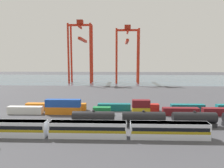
# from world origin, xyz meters

# --- Properties ---
(ground_plane) EXTENTS (420.00, 420.00, 0.00)m
(ground_plane) POSITION_xyz_m (0.00, 40.00, 0.00)
(ground_plane) COLOR #424247
(harbour_water) EXTENTS (400.00, 110.00, 0.01)m
(harbour_water) POSITION_xyz_m (0.00, 133.48, 0.00)
(harbour_water) COLOR #475B6B
(harbour_water) RESTS_ON ground_plane
(passenger_train) EXTENTS (57.92, 3.14, 3.90)m
(passenger_train) POSITION_xyz_m (-7.58, -21.60, 2.14)
(passenger_train) COLOR silver
(passenger_train) RESTS_ON ground_plane
(freight_tank_row) EXTENTS (55.06, 2.96, 4.42)m
(freight_tank_row) POSITION_xyz_m (14.08, -12.13, 2.10)
(freight_tank_row) COLOR #232326
(freight_tank_row) RESTS_ON ground_plane
(shipping_container_0) EXTENTS (12.10, 2.44, 2.60)m
(shipping_container_0) POSITION_xyz_m (-32.88, -0.30, 1.30)
(shipping_container_0) COLOR silver
(shipping_container_0) RESTS_ON ground_plane
(shipping_container_1) EXTENTS (12.10, 2.44, 2.60)m
(shipping_container_1) POSITION_xyz_m (-19.44, -0.30, 1.30)
(shipping_container_1) COLOR orange
(shipping_container_1) RESTS_ON ground_plane
(shipping_container_2) EXTENTS (12.10, 2.44, 2.60)m
(shipping_container_2) POSITION_xyz_m (-19.44, -0.30, 3.90)
(shipping_container_2) COLOR #1C4299
(shipping_container_2) RESTS_ON shipping_container_1
(shipping_container_3) EXTENTS (6.04, 2.44, 2.60)m
(shipping_container_3) POSITION_xyz_m (-6.01, -0.30, 1.30)
(shipping_container_3) COLOR #197538
(shipping_container_3) RESTS_ON ground_plane
(shipping_container_4) EXTENTS (6.04, 2.44, 2.60)m
(shipping_container_4) POSITION_xyz_m (7.42, -0.30, 1.30)
(shipping_container_4) COLOR gold
(shipping_container_4) RESTS_ON ground_plane
(shipping_container_5) EXTENTS (6.04, 2.44, 2.60)m
(shipping_container_5) POSITION_xyz_m (7.42, -0.30, 3.90)
(shipping_container_5) COLOR maroon
(shipping_container_5) RESTS_ON shipping_container_4
(shipping_container_6) EXTENTS (12.10, 2.44, 2.60)m
(shipping_container_6) POSITION_xyz_m (20.85, -0.30, 1.30)
(shipping_container_6) COLOR maroon
(shipping_container_6) RESTS_ON ground_plane
(shipping_container_7) EXTENTS (12.10, 2.44, 2.60)m
(shipping_container_7) POSITION_xyz_m (34.28, -0.30, 1.30)
(shipping_container_7) COLOR maroon
(shipping_container_7) RESTS_ON ground_plane
(shipping_container_9) EXTENTS (12.10, 2.44, 2.60)m
(shipping_container_9) POSITION_xyz_m (-28.91, 5.33, 1.30)
(shipping_container_9) COLOR orange
(shipping_container_9) RESTS_ON ground_plane
(shipping_container_10) EXTENTS (6.04, 2.44, 2.60)m
(shipping_container_10) POSITION_xyz_m (-15.43, 5.33, 1.30)
(shipping_container_10) COLOR orange
(shipping_container_10) RESTS_ON ground_plane
(shipping_container_11) EXTENTS (12.10, 2.44, 2.60)m
(shipping_container_11) POSITION_xyz_m (-1.94, 5.33, 1.30)
(shipping_container_11) COLOR #146066
(shipping_container_11) RESTS_ON ground_plane
(shipping_container_12) EXTENTS (6.04, 2.44, 2.60)m
(shipping_container_12) POSITION_xyz_m (11.54, 5.33, 1.30)
(shipping_container_12) COLOR #AD211C
(shipping_container_12) RESTS_ON ground_plane
(shipping_container_13) EXTENTS (12.10, 2.44, 2.60)m
(shipping_container_13) POSITION_xyz_m (25.02, 5.33, 1.30)
(shipping_container_13) COLOR #146066
(shipping_container_13) RESTS_ON ground_plane
(gantry_crane_west) EXTENTS (19.04, 34.48, 50.26)m
(gantry_crane_west) POSITION_xyz_m (-31.59, 101.13, 30.13)
(gantry_crane_west) COLOR red
(gantry_crane_west) RESTS_ON ground_plane
(gantry_crane_central) EXTENTS (18.96, 33.82, 46.09)m
(gantry_crane_central) POSITION_xyz_m (6.28, 101.17, 28.11)
(gantry_crane_central) COLOR red
(gantry_crane_central) RESTS_ON ground_plane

